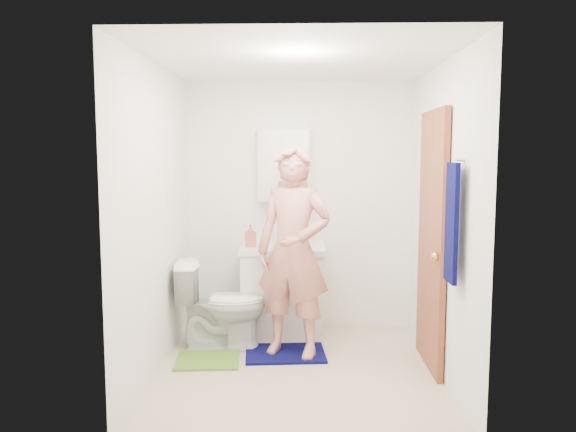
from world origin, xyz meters
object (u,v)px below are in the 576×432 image
at_px(toilet, 221,304).
at_px(soap_dispenser, 250,236).
at_px(medicine_cabinet, 284,165).
at_px(man, 294,251).
at_px(vanity_cabinet, 283,292).
at_px(toothbrush_cup, 299,238).
at_px(towel, 452,223).

relative_size(toilet, soap_dispenser, 3.73).
height_order(toilet, soap_dispenser, soap_dispenser).
bearing_deg(medicine_cabinet, toilet, -129.70).
bearing_deg(man, soap_dispenser, 146.83).
relative_size(vanity_cabinet, toothbrush_cup, 5.99).
xyz_separation_m(medicine_cabinet, towel, (1.18, -1.71, -0.35)).
bearing_deg(vanity_cabinet, towel, -51.53).
distance_m(towel, toilet, 2.19).
height_order(toilet, toothbrush_cup, toothbrush_cup).
bearing_deg(soap_dispenser, toothbrush_cup, 22.23).
height_order(towel, man, man).
height_order(vanity_cabinet, toilet, vanity_cabinet).
relative_size(toilet, man, 0.44).
distance_m(vanity_cabinet, toilet, 0.67).
height_order(vanity_cabinet, medicine_cabinet, medicine_cabinet).
bearing_deg(vanity_cabinet, toilet, -142.12).
bearing_deg(soap_dispenser, towel, -43.79).
xyz_separation_m(vanity_cabinet, medicine_cabinet, (0.00, 0.22, 1.20)).
height_order(medicine_cabinet, man, medicine_cabinet).
xyz_separation_m(towel, toilet, (-1.71, 1.07, -0.86)).
xyz_separation_m(toilet, soap_dispenser, (0.23, 0.34, 0.56)).
bearing_deg(toothbrush_cup, toilet, -141.97).
bearing_deg(toilet, towel, -127.02).
bearing_deg(man, toilet, -177.35).
bearing_deg(toilet, vanity_cabinet, -56.95).
height_order(vanity_cabinet, man, man).
distance_m(toilet, man, 0.84).
relative_size(medicine_cabinet, man, 0.40).
distance_m(toilet, soap_dispenser, 0.70).
distance_m(vanity_cabinet, medicine_cabinet, 1.22).
bearing_deg(vanity_cabinet, soap_dispenser, -167.56).
height_order(vanity_cabinet, towel, towel).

